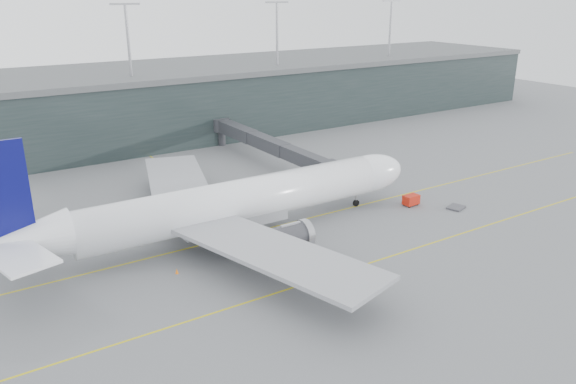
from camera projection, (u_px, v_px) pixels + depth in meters
ground at (215, 229)px, 79.11m from camera, size 320.00×320.00×0.00m
taxiline_a at (227, 238)px, 75.93m from camera, size 160.00×0.25×0.02m
taxiline_b at (291, 288)px, 63.24m from camera, size 160.00×0.25×0.02m
taxiline_lead_main at (191, 184)px, 97.50m from camera, size 0.25×60.00×0.02m
terminal at (98, 107)px, 122.53m from camera, size 240.00×36.00×29.00m
main_aircraft at (235, 203)px, 75.22m from camera, size 60.78×57.33×17.10m
jet_bridge at (263, 142)px, 106.94m from camera, size 3.68×42.19×5.92m
gse_cart at (411, 200)px, 87.39m from camera, size 2.55×1.70×1.68m
baggage_dolly at (456, 207)px, 86.42m from camera, size 3.23×2.90×0.27m
uld_a at (152, 206)px, 84.57m from camera, size 2.64×2.31×2.05m
uld_b at (169, 200)px, 87.70m from camera, size 1.89×1.57×1.60m
uld_c at (182, 198)px, 88.06m from camera, size 2.13×1.74×1.86m
cone_nose at (416, 195)px, 90.95m from camera, size 0.45×0.45×0.71m
cone_wing_stbd at (338, 259)px, 69.38m from camera, size 0.44×0.44×0.70m
cone_wing_port at (244, 194)px, 91.30m from camera, size 0.50×0.50×0.80m
cone_tail at (177, 271)px, 66.41m from camera, size 0.40×0.40×0.64m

